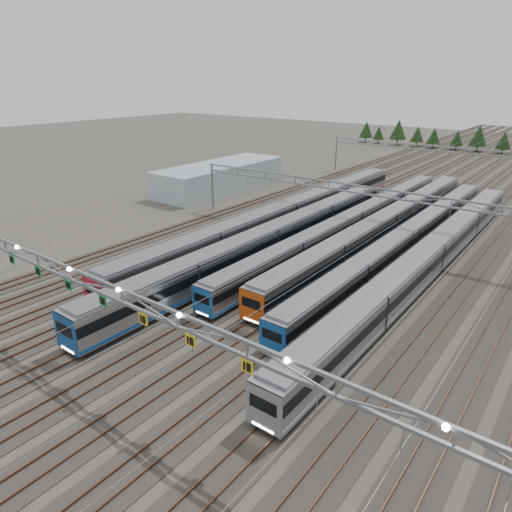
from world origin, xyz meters
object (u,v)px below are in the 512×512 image
Objects in this scene: train_c at (353,222)px; gantry_far at (456,155)px; train_a at (287,215)px; train_f at (431,257)px; gantry_mid at (365,197)px; train_e at (408,239)px; train_b at (268,242)px; west_shed at (220,177)px; gantry_near at (121,299)px; train_d at (386,225)px.

train_c is 1.13× the size of gantry_far.
train_a is 1.02× the size of train_f.
gantry_mid is 1.00× the size of gantry_far.
train_c is (9.00, 3.76, -0.34)m from train_a.
train_e is (9.00, -2.35, 0.02)m from train_c.
gantry_far is at bearing 83.36° from train_b.
gantry_mid is (11.25, 1.80, 4.12)m from train_a.
west_shed reaches higher than train_a.
gantry_far is (-6.75, 45.39, 4.45)m from train_e.
gantry_near is (2.20, -42.08, 5.17)m from train_c.
gantry_far is (0.00, 45.00, 0.00)m from gantry_mid.
gantry_near is at bearing -90.03° from gantry_far.
train_c is at bearing 22.67° from train_a.
train_b is at bearing -68.10° from train_a.
train_f is (22.50, -3.88, -0.15)m from train_a.
train_c is 36.19m from west_shed.
gantry_near reaches higher than train_f.
train_a is 40.21m from gantry_near.
gantry_mid reaches higher than west_shed.
train_b reaches higher than train_f.
gantry_mid reaches higher than train_e.
train_b is at bearing 103.88° from gantry_near.
train_f is at bearing -49.59° from train_e.
gantry_mid is (-11.25, 5.68, 4.27)m from train_f.
gantry_mid reaches higher than train_b.
train_e is 40.63m from gantry_near.
train_b is 1.00× the size of gantry_mid.
train_d is (4.50, 1.11, 0.18)m from train_c.
train_e is 46.11m from gantry_far.
train_e is at bearing 80.29° from gantry_near.
gantry_far is (-11.25, 50.68, 4.27)m from train_f.
train_d is 0.95× the size of train_f.
gantry_far is (11.25, 46.80, 4.12)m from train_a.
train_a is 1.20× the size of gantry_mid.
west_shed is (-34.70, 10.25, 0.67)m from train_c.
train_e is 1.10× the size of gantry_far.
west_shed is (-25.70, 14.01, 0.33)m from train_a.
gantry_mid reaches higher than train_f.
train_a is 1.20× the size of train_b.
train_c is 9.30m from train_e.
west_shed is at bearing 163.54° from train_c.
train_b is 0.91× the size of train_e.
train_e is 0.94× the size of train_f.
gantry_near reaches higher than train_b.
train_b reaches higher than train_c.
train_d is 12.55m from train_f.
train_e is 1.10× the size of gantry_mid.
west_shed reaches higher than train_c.
train_d is 42.20m from gantry_far.
gantry_far reaches higher than train_d.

